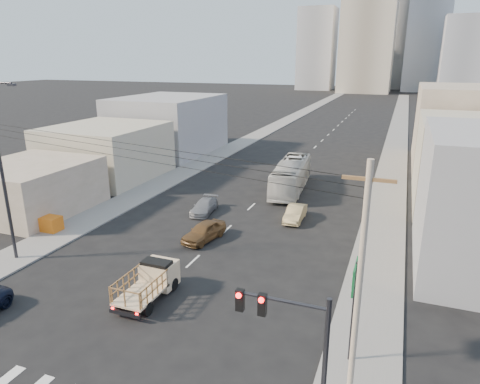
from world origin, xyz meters
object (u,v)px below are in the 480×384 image
Objects in this scene: sedan_brown at (204,231)px; green_sign at (354,288)px; traffic_signal at (295,343)px; utility_pole at (359,288)px; streetlamp_left at (2,168)px; flatbed_pickup at (149,280)px; city_bus at (291,175)px; crate_stack at (49,223)px; sedan_tan at (295,213)px; sedan_grey at (204,207)px.

sedan_brown is 15.92m from green_sign.
utility_pole is (1.73, 2.51, 1.11)m from traffic_signal.
sedan_brown is 14.19m from streetlamp_left.
city_bus is at bearing 84.38° from flatbed_pickup.
utility_pole is at bearing -12.32° from streetlamp_left.
crate_stack is (-12.18, -2.86, -0.01)m from sedan_brown.
crate_stack is at bearing 151.89° from traffic_signal.
green_sign is 2.78× the size of crate_stack.
sedan_brown is at bearing 13.23° from crate_stack.
crate_stack is at bearing 109.02° from streetlamp_left.
sedan_tan is at bearing 27.90° from crate_stack.
sedan_tan is 0.32× the size of streetlamp_left.
sedan_grey is 0.40× the size of utility_pole.
green_sign is 22.86m from streetlamp_left.
sedan_brown reaches higher than sedan_grey.
crate_stack is at bearing -144.94° from sedan_grey.
crate_stack is at bearing -155.35° from sedan_brown.
city_bus reaches higher than sedan_tan.
crate_stack is (-17.65, -9.34, 0.05)m from sedan_tan.
sedan_brown is 2.29× the size of crate_stack.
flatbed_pickup is at bearing -100.44° from city_bus.
flatbed_pickup is 1.07× the size of sedan_brown.
crate_stack is at bearing -135.06° from city_bus.
utility_pole reaches higher than sedan_tan.
flatbed_pickup is 13.98m from crate_stack.
flatbed_pickup is 23.60m from city_bus.
traffic_signal is 3.24m from utility_pole.
utility_pole reaches higher than crate_stack.
crate_stack is at bearing 163.50° from green_sign.
flatbed_pickup is 13.04m from utility_pole.
streetlamp_left reaches higher than utility_pole.
traffic_signal is at bearing -33.13° from flatbed_pickup.
sedan_tan is at bearing 1.35° from sedan_grey.
streetlamp_left is at bearing -133.16° from sedan_brown.
sedan_tan is 0.97× the size of sedan_grey.
sedan_brown reaches higher than sedan_tan.
city_bus is 1.88× the size of traffic_signal.
flatbed_pickup is at bearing -5.06° from streetlamp_left.
crate_stack is (-22.77, 12.16, -3.39)m from traffic_signal.
city_bus is 15.28m from sedan_brown.
city_bus is 2.91× the size of sedan_tan.
crate_stack is (-12.79, 5.65, -0.40)m from flatbed_pickup.
utility_pole is at bearing -34.05° from sedan_brown.
traffic_signal is (10.59, -15.03, 3.38)m from sedan_brown.
crate_stack is (-1.61, 4.66, -5.75)m from streetlamp_left.
utility_pole reaches higher than green_sign.
sedan_tan is 0.78× the size of green_sign.
sedan_grey is at bearing -124.84° from city_bus.
sedan_tan reaches higher than sedan_grey.
sedan_brown is 8.48m from sedan_tan.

